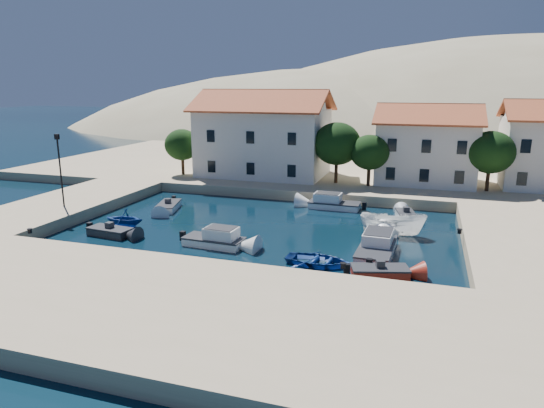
{
  "coord_description": "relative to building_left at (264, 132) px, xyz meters",
  "views": [
    {
      "loc": [
        12.09,
        -25.21,
        11.17
      ],
      "look_at": [
        0.65,
        10.4,
        2.0
      ],
      "focal_mm": 32.0,
      "sensor_mm": 36.0,
      "label": 1
    }
  ],
  "objects": [
    {
      "name": "ground",
      "position": [
        6.0,
        -28.0,
        -5.94
      ],
      "size": [
        400.0,
        400.0,
        0.0
      ],
      "primitive_type": "plane",
      "color": "black",
      "rests_on": "ground"
    },
    {
      "name": "quay_south",
      "position": [
        6.0,
        -34.0,
        -5.44
      ],
      "size": [
        52.0,
        12.0,
        1.0
      ],
      "primitive_type": "cube",
      "color": "tan",
      "rests_on": "ground"
    },
    {
      "name": "quay_west",
      "position": [
        -13.0,
        -18.0,
        -5.44
      ],
      "size": [
        8.0,
        20.0,
        1.0
      ],
      "primitive_type": "cube",
      "color": "tan",
      "rests_on": "ground"
    },
    {
      "name": "quay_north",
      "position": [
        8.0,
        10.0,
        -5.44
      ],
      "size": [
        80.0,
        36.0,
        1.0
      ],
      "primitive_type": "cube",
      "color": "tan",
      "rests_on": "ground"
    },
    {
      "name": "hills",
      "position": [
        26.64,
        95.62,
        -29.34
      ],
      "size": [
        254.0,
        176.0,
        99.0
      ],
      "color": "#9A8C68",
      "rests_on": "ground"
    },
    {
      "name": "building_left",
      "position": [
        0.0,
        0.0,
        0.0
      ],
      "size": [
        14.7,
        9.45,
        9.7
      ],
      "color": "silver",
      "rests_on": "quay_north"
    },
    {
      "name": "building_mid",
      "position": [
        18.0,
        1.0,
        -0.71
      ],
      "size": [
        10.5,
        8.4,
        8.3
      ],
      "color": "silver",
      "rests_on": "quay_north"
    },
    {
      "name": "trees",
      "position": [
        10.51,
        -2.54,
        -1.1
      ],
      "size": [
        37.3,
        5.3,
        6.45
      ],
      "color": "#382314",
      "rests_on": "quay_north"
    },
    {
      "name": "lamppost",
      "position": [
        -11.5,
        -20.0,
        -1.18
      ],
      "size": [
        0.35,
        0.25,
        6.22
      ],
      "color": "black",
      "rests_on": "quay_west"
    },
    {
      "name": "bollards",
      "position": [
        8.8,
        -24.13,
        -4.79
      ],
      "size": [
        29.36,
        9.56,
        0.3
      ],
      "color": "black",
      "rests_on": "ground"
    },
    {
      "name": "motorboat_grey_sw",
      "position": [
        -4.54,
        -23.28,
        -5.64
      ],
      "size": [
        3.55,
        1.86,
        1.25
      ],
      "rotation": [
        0.0,
        0.0,
        -0.1
      ],
      "color": "#2D2D31",
      "rests_on": "ground"
    },
    {
      "name": "cabin_cruiser_south",
      "position": [
        4.05,
        -23.08,
        -5.46
      ],
      "size": [
        4.47,
        2.11,
        1.6
      ],
      "rotation": [
        0.0,
        0.0,
        -0.06
      ],
      "color": "white",
      "rests_on": "ground"
    },
    {
      "name": "rowboat_south",
      "position": [
        11.97,
        -24.49,
        -5.94
      ],
      "size": [
        4.34,
        3.19,
        0.87
      ],
      "primitive_type": "imported",
      "rotation": [
        0.0,
        0.0,
        1.53
      ],
      "color": "navy",
      "rests_on": "ground"
    },
    {
      "name": "motorboat_red_se",
      "position": [
        15.93,
        -25.35,
        -5.64
      ],
      "size": [
        3.67,
        2.41,
        1.25
      ],
      "rotation": [
        0.0,
        0.0,
        0.29
      ],
      "color": "maroon",
      "rests_on": "ground"
    },
    {
      "name": "cabin_cruiser_east",
      "position": [
        15.31,
        -21.34,
        -5.46
      ],
      "size": [
        2.43,
        5.63,
        1.6
      ],
      "rotation": [
        0.0,
        0.0,
        1.54
      ],
      "color": "white",
      "rests_on": "ground"
    },
    {
      "name": "boat_east",
      "position": [
        16.01,
        -16.51,
        -5.94
      ],
      "size": [
        4.99,
        1.88,
        1.93
      ],
      "primitive_type": "imported",
      "rotation": [
        0.0,
        0.0,
        1.57
      ],
      "color": "white",
      "rests_on": "ground"
    },
    {
      "name": "motorboat_white_ne",
      "position": [
        16.77,
        -11.43,
        -5.64
      ],
      "size": [
        2.06,
        3.26,
        1.25
      ],
      "rotation": [
        0.0,
        0.0,
        1.8
      ],
      "color": "white",
      "rests_on": "ground"
    },
    {
      "name": "rowboat_west",
      "position": [
        -4.9,
        -20.83,
        -5.94
      ],
      "size": [
        3.38,
        2.97,
        1.68
      ],
      "primitive_type": "imported",
      "rotation": [
        0.0,
        0.0,
        -1.5
      ],
      "color": "navy",
      "rests_on": "ground"
    },
    {
      "name": "motorboat_white_west",
      "position": [
        -4.31,
        -14.83,
        -5.64
      ],
      "size": [
        2.64,
        4.11,
        1.25
      ],
      "rotation": [
        0.0,
        0.0,
        -1.3
      ],
      "color": "white",
      "rests_on": "ground"
    },
    {
      "name": "cabin_cruiser_north",
      "position": [
        10.23,
        -9.69,
        -5.46
      ],
      "size": [
        4.78,
        2.1,
        1.6
      ],
      "rotation": [
        0.0,
        0.0,
        3.12
      ],
      "color": "white",
      "rests_on": "ground"
    }
  ]
}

